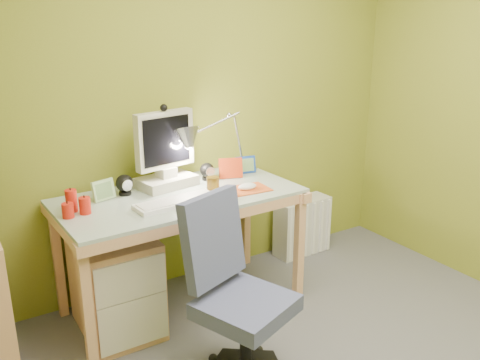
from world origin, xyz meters
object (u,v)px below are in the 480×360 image
radiator (302,226)px  desk_lamp (230,129)px  task_chair (246,306)px  desk (182,253)px  monitor (165,147)px

radiator → desk_lamp: bearing=-178.3°
task_chair → radiator: task_chair is taller
task_chair → radiator: size_ratio=1.93×
desk_lamp → task_chair: bearing=-130.1°
desk → radiator: (1.12, 0.23, -0.16)m
desk → desk_lamp: desk_lamp is taller
monitor → radiator: (1.12, 0.05, -0.78)m
task_chair → desk_lamp: bearing=42.6°
monitor → task_chair: bearing=-102.3°
monitor → desk: bearing=-100.5°
desk → radiator: 1.15m
desk_lamp → task_chair: (-0.48, -0.95, -0.63)m
desk_lamp → desk: bearing=-171.6°
radiator → monitor: bearing=-180.0°
monitor → desk_lamp: bearing=-10.5°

